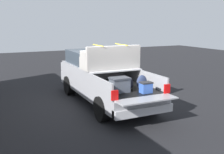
% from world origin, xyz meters
% --- Properties ---
extents(ground_plane, '(40.00, 40.00, 0.00)m').
position_xyz_m(ground_plane, '(0.00, 0.00, 0.00)').
color(ground_plane, black).
extents(pickup_truck, '(6.05, 2.06, 2.23)m').
position_xyz_m(pickup_truck, '(0.36, 0.00, 0.96)').
color(pickup_truck, gray).
rests_on(pickup_truck, ground_plane).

